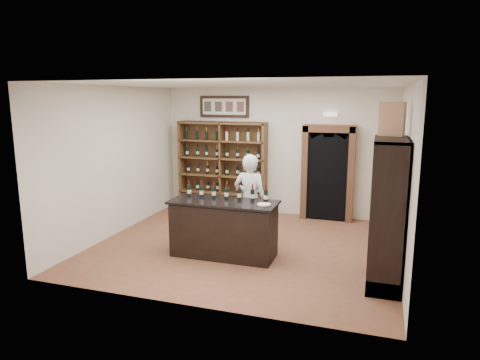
{
  "coord_description": "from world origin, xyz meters",
  "views": [
    {
      "loc": [
        2.31,
        -7.39,
        2.78
      ],
      "look_at": [
        -0.19,
        0.3,
        1.21
      ],
      "focal_mm": 32.0,
      "sensor_mm": 36.0,
      "label": 1
    }
  ],
  "objects_px": {
    "counter_bottle_0": "(189,191)",
    "wine_crate": "(392,119)",
    "tasting_counter": "(224,229)",
    "shopkeeper": "(250,200)",
    "wine_shelf": "(223,167)",
    "side_cabinet": "(388,235)"
  },
  "relations": [
    {
      "from": "tasting_counter",
      "to": "wine_crate",
      "type": "distance_m",
      "value": 3.32
    },
    {
      "from": "wine_shelf",
      "to": "wine_crate",
      "type": "distance_m",
      "value": 4.92
    },
    {
      "from": "counter_bottle_0",
      "to": "wine_shelf",
      "type": "bearing_deg",
      "value": 97.76
    },
    {
      "from": "wine_shelf",
      "to": "tasting_counter",
      "type": "relative_size",
      "value": 1.17
    },
    {
      "from": "wine_shelf",
      "to": "shopkeeper",
      "type": "xyz_separation_m",
      "value": [
        1.37,
        -2.24,
        -0.23
      ]
    },
    {
      "from": "wine_shelf",
      "to": "shopkeeper",
      "type": "bearing_deg",
      "value": -58.51
    },
    {
      "from": "tasting_counter",
      "to": "shopkeeper",
      "type": "xyz_separation_m",
      "value": [
        0.27,
        0.69,
        0.38
      ]
    },
    {
      "from": "shopkeeper",
      "to": "side_cabinet",
      "type": "bearing_deg",
      "value": 162.47
    },
    {
      "from": "wine_shelf",
      "to": "shopkeeper",
      "type": "distance_m",
      "value": 2.64
    },
    {
      "from": "tasting_counter",
      "to": "wine_crate",
      "type": "bearing_deg",
      "value": 1.98
    },
    {
      "from": "wine_shelf",
      "to": "side_cabinet",
      "type": "distance_m",
      "value": 5.02
    },
    {
      "from": "tasting_counter",
      "to": "shopkeeper",
      "type": "relative_size",
      "value": 1.08
    },
    {
      "from": "wine_shelf",
      "to": "wine_crate",
      "type": "xyz_separation_m",
      "value": [
        3.78,
        -2.84,
        1.36
      ]
    },
    {
      "from": "counter_bottle_0",
      "to": "shopkeeper",
      "type": "xyz_separation_m",
      "value": [
        0.99,
        0.55,
        -0.23
      ]
    },
    {
      "from": "counter_bottle_0",
      "to": "tasting_counter",
      "type": "bearing_deg",
      "value": -11.4
    },
    {
      "from": "tasting_counter",
      "to": "side_cabinet",
      "type": "distance_m",
      "value": 2.75
    },
    {
      "from": "wine_shelf",
      "to": "shopkeeper",
      "type": "relative_size",
      "value": 1.26
    },
    {
      "from": "wine_crate",
      "to": "counter_bottle_0",
      "type": "bearing_deg",
      "value": -165.47
    },
    {
      "from": "tasting_counter",
      "to": "shopkeeper",
      "type": "distance_m",
      "value": 0.84
    },
    {
      "from": "counter_bottle_0",
      "to": "wine_crate",
      "type": "height_order",
      "value": "wine_crate"
    },
    {
      "from": "counter_bottle_0",
      "to": "wine_crate",
      "type": "xyz_separation_m",
      "value": [
        3.4,
        -0.05,
        1.35
      ]
    },
    {
      "from": "counter_bottle_0",
      "to": "wine_crate",
      "type": "distance_m",
      "value": 3.66
    }
  ]
}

